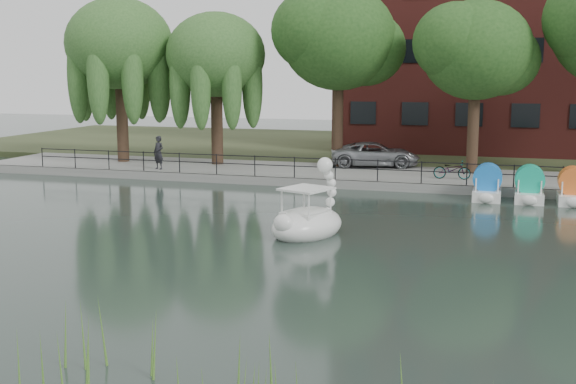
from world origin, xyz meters
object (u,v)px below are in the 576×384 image
at_px(swan_boat, 308,219).
at_px(pedestrian, 158,150).
at_px(bicycle, 452,169).
at_px(minivan, 375,153).

bearing_deg(swan_boat, pedestrian, 156.88).
bearing_deg(bicycle, swan_boat, 161.26).
distance_m(minivan, pedestrian, 11.38).
bearing_deg(swan_boat, bicycle, 93.12).
xyz_separation_m(minivan, pedestrian, (-10.52, -4.34, 0.25)).
height_order(bicycle, swan_boat, swan_boat).
xyz_separation_m(bicycle, pedestrian, (-14.79, -0.85, 0.49)).
height_order(minivan, bicycle, minivan).
distance_m(minivan, bicycle, 5.52).
bearing_deg(pedestrian, swan_boat, -26.50).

